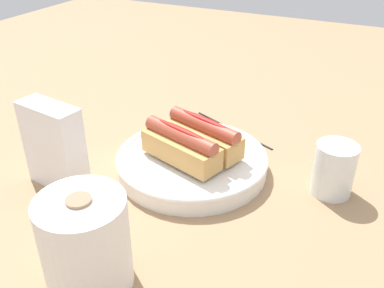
{
  "coord_description": "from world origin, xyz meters",
  "views": [
    {
      "loc": [
        -0.28,
        0.61,
        0.43
      ],
      "look_at": [
        0.01,
        0.02,
        0.05
      ],
      "focal_mm": 39.98,
      "sensor_mm": 36.0,
      "label": 1
    }
  ],
  "objects": [
    {
      "name": "ground_plane",
      "position": [
        0.0,
        0.0,
        0.0
      ],
      "size": [
        2.4,
        2.4,
        0.0
      ],
      "primitive_type": "plane",
      "color": "#9E7A56"
    },
    {
      "name": "chopstick_near",
      "position": [
        0.03,
        -0.15,
        0.0
      ],
      "size": [
        0.2,
        0.11,
        0.01
      ],
      "primitive_type": "cylinder",
      "rotation": [
        0.0,
        1.57,
        -0.47
      ],
      "color": "black",
      "rests_on": "ground_plane"
    },
    {
      "name": "chopstick_far",
      "position": [
        0.0,
        -0.16,
        0.0
      ],
      "size": [
        0.2,
        0.09,
        0.01
      ],
      "primitive_type": "cylinder",
      "rotation": [
        0.0,
        1.57,
        -0.41
      ],
      "color": "black",
      "rests_on": "ground_plane"
    },
    {
      "name": "water_glass",
      "position": [
        -0.23,
        -0.02,
        0.04
      ],
      "size": [
        0.07,
        0.07,
        0.09
      ],
      "color": "white",
      "rests_on": "ground_plane"
    },
    {
      "name": "hotdog_back",
      "position": [
        0.02,
        0.04,
        0.06
      ],
      "size": [
        0.16,
        0.09,
        0.06
      ],
      "color": "tan",
      "rests_on": "serving_bowl"
    },
    {
      "name": "hotdog_front",
      "position": [
        0.0,
        -0.01,
        0.06
      ],
      "size": [
        0.16,
        0.09,
        0.06
      ],
      "color": "tan",
      "rests_on": "serving_bowl"
    },
    {
      "name": "serving_bowl",
      "position": [
        0.01,
        0.02,
        0.02
      ],
      "size": [
        0.27,
        0.27,
        0.03
      ],
      "color": "white",
      "rests_on": "ground_plane"
    },
    {
      "name": "napkin_box",
      "position": [
        0.2,
        0.16,
        0.07
      ],
      "size": [
        0.12,
        0.06,
        0.15
      ],
      "primitive_type": "cube",
      "rotation": [
        0.0,
        0.0,
        -0.14
      ],
      "color": "white",
      "rests_on": "ground_plane"
    },
    {
      "name": "paper_towel_roll",
      "position": [
        0.01,
        0.31,
        0.07
      ],
      "size": [
        0.11,
        0.11,
        0.13
      ],
      "color": "white",
      "rests_on": "ground_plane"
    }
  ]
}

